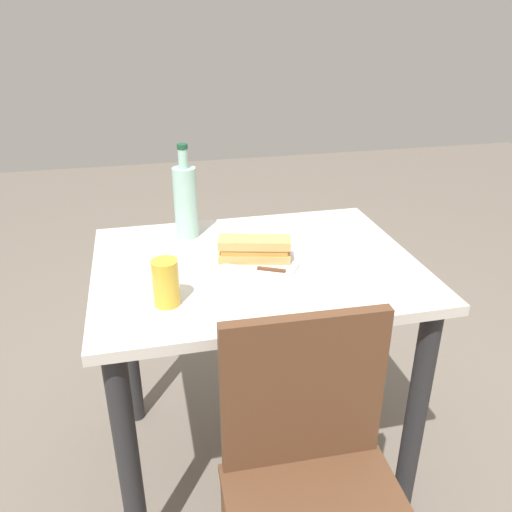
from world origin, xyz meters
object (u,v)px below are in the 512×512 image
object	(u,v)px
chair_far	(313,481)
beer_glass	(166,283)
knife_near	(258,268)
water_bottle	(186,200)
dining_table	(256,305)
plate_near	(254,262)
baguette_sandwich_near	(254,249)

from	to	relation	value
chair_far	beer_glass	size ratio (longest dim) A/B	7.18
chair_far	beer_glass	world-z (taller)	beer_glass
beer_glass	knife_near	bearing A→B (deg)	-157.64
knife_near	water_bottle	size ratio (longest dim) A/B	0.54
dining_table	chair_far	xyz separation A→B (m)	(-0.00, 0.56, -0.13)
dining_table	chair_far	distance (m)	0.57
dining_table	knife_near	distance (m)	0.18
dining_table	plate_near	xyz separation A→B (m)	(0.01, 0.01, 0.16)
dining_table	water_bottle	bearing A→B (deg)	-54.21
chair_far	baguette_sandwich_near	distance (m)	0.64
baguette_sandwich_near	water_bottle	bearing A→B (deg)	-56.85
knife_near	beer_glass	world-z (taller)	beer_glass
beer_glass	baguette_sandwich_near	bearing A→B (deg)	-147.46
dining_table	knife_near	xyz separation A→B (m)	(0.01, 0.08, 0.17)
chair_far	water_bottle	size ratio (longest dim) A/B	2.87
plate_near	beer_glass	bearing A→B (deg)	32.54
water_bottle	plate_near	bearing A→B (deg)	123.15
baguette_sandwich_near	knife_near	bearing A→B (deg)	86.25
knife_near	baguette_sandwich_near	bearing A→B (deg)	-93.75
baguette_sandwich_near	water_bottle	size ratio (longest dim) A/B	0.72
knife_near	dining_table	bearing A→B (deg)	-98.83
dining_table	water_bottle	xyz separation A→B (m)	(0.17, -0.24, 0.27)
chair_far	water_bottle	distance (m)	0.91
water_bottle	beer_glass	size ratio (longest dim) A/B	2.51
plate_near	knife_near	world-z (taller)	knife_near
chair_far	plate_near	xyz separation A→B (m)	(0.01, -0.55, 0.28)
dining_table	water_bottle	size ratio (longest dim) A/B	3.10
beer_glass	plate_near	bearing A→B (deg)	-147.46
plate_near	water_bottle	size ratio (longest dim) A/B	0.85
baguette_sandwich_near	beer_glass	world-z (taller)	beer_glass
dining_table	baguette_sandwich_near	size ratio (longest dim) A/B	4.33
plate_near	baguette_sandwich_near	distance (m)	0.04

